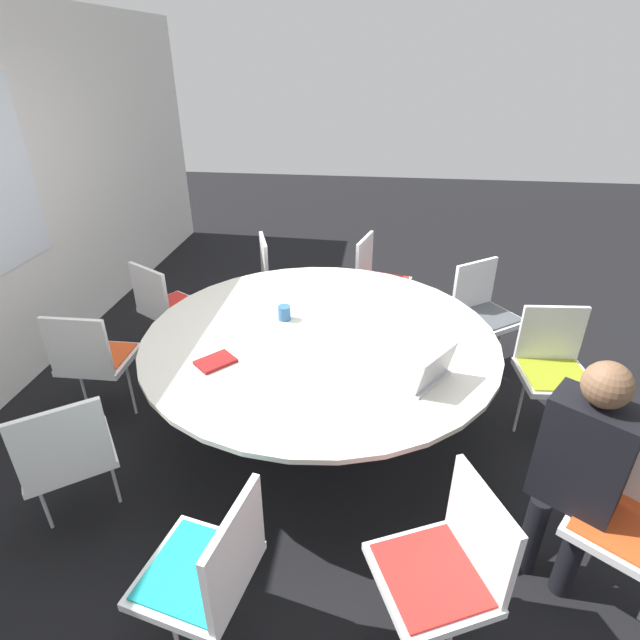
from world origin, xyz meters
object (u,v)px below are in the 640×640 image
chair_0 (633,509)px  chair_8 (209,567)px  chair_7 (66,451)px  person_0 (581,461)px  chair_2 (483,307)px  coffee_cup (284,313)px  chair_5 (166,303)px  chair_6 (92,355)px  chair_4 (279,274)px  chair_1 (553,362)px  laptop (426,373)px  spiral_notebook (215,362)px  chair_9 (447,562)px  chair_3 (377,276)px

chair_0 → chair_8: (-0.51, 1.78, 0.00)m
chair_7 → person_0: bearing=-35.9°
chair_2 → chair_8: size_ratio=1.00×
chair_0 → coffee_cup: (1.16, 1.79, 0.27)m
chair_2 → person_0: size_ratio=0.71×
chair_5 → chair_6: 0.84m
chair_4 → chair_7: bearing=-33.4°
coffee_cup → chair_4: bearing=13.3°
chair_1 → coffee_cup: (-0.03, 1.78, 0.27)m
chair_6 → laptop: bearing=-10.2°
spiral_notebook → chair_4: bearing=0.1°
chair_1 → coffee_cup: size_ratio=9.02×
chair_8 → laptop: size_ratio=2.16×
chair_7 → chair_9: bearing=-48.9°
chair_7 → laptop: size_ratio=2.16×
chair_1 → laptop: 1.13m
chair_1 → chair_2: bearing=-71.7°
chair_0 → chair_9: size_ratio=1.00×
chair_5 → laptop: laptop is taller
chair_9 → spiral_notebook: bearing=28.1°
chair_6 → person_0: 2.94m
chair_4 → chair_8: 2.95m
chair_0 → chair_3: size_ratio=1.00×
chair_5 → laptop: size_ratio=2.16×
chair_1 → chair_7: 2.94m
chair_6 → chair_8: size_ratio=1.00×
chair_7 → chair_6: bearing=74.6°
chair_5 → laptop: bearing=0.2°
chair_4 → coffee_cup: (-1.26, -0.30, 0.27)m
person_0 → spiral_notebook: person_0 is taller
chair_8 → person_0: bearing=-57.4°
chair_4 → chair_6: size_ratio=1.00×
chair_3 → laptop: laptop is taller
chair_1 → spiral_notebook: size_ratio=3.41×
chair_0 → chair_6: 3.19m
laptop → chair_7: bearing=-38.5°
chair_1 → laptop: laptop is taller
chair_5 → coffee_cup: chair_5 is taller
chair_0 → chair_2: (1.96, 0.34, 0.00)m
chair_0 → chair_6: size_ratio=1.00×
chair_3 → coffee_cup: (-1.33, 0.59, 0.27)m
spiral_notebook → coffee_cup: (0.57, -0.29, 0.04)m
person_0 → chair_4: bearing=-16.6°
chair_7 → laptop: laptop is taller
person_0 → chair_1: bearing=-66.2°
chair_3 → chair_5: 1.85m
chair_1 → spiral_notebook: 2.17m
chair_9 → chair_0: bearing=-90.5°
person_0 → chair_5: bearing=3.2°
chair_6 → chair_5: bearing=76.6°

